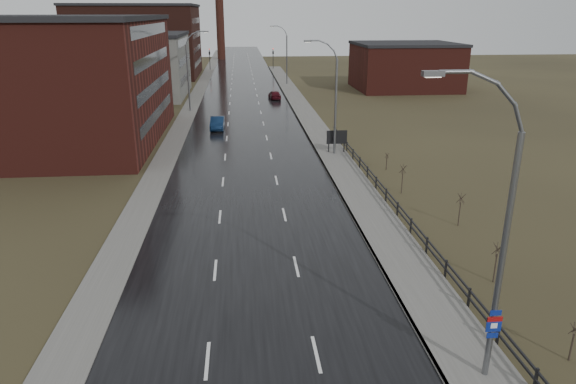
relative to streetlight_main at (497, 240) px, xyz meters
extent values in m
cube|color=black|center=(-8.47, 58.00, -6.03)|extent=(14.00, 300.00, 0.06)
cube|color=#595651|center=(0.13, 33.00, -5.97)|extent=(3.20, 180.00, 0.18)
cube|color=slate|center=(-1.39, 33.00, -5.97)|extent=(0.16, 180.00, 0.18)
cube|color=#595651|center=(-16.67, 58.00, -6.00)|extent=(2.40, 260.00, 0.12)
cube|color=#471914|center=(-29.47, 43.00, 0.44)|extent=(22.00, 28.00, 13.00)
cube|color=black|center=(-29.47, 43.00, 7.19)|extent=(22.44, 28.56, 0.50)
cube|color=black|center=(-18.49, 43.00, -3.06)|extent=(0.06, 22.40, 1.20)
cube|color=black|center=(-18.49, 43.00, -0.06)|extent=(0.06, 22.40, 1.20)
cube|color=black|center=(-18.49, 43.00, 2.94)|extent=(0.06, 22.40, 1.20)
cube|color=black|center=(-18.49, 43.00, 5.94)|extent=(0.06, 22.40, 1.20)
cube|color=slate|center=(-26.47, 76.00, -1.06)|extent=(16.00, 20.00, 10.00)
cube|color=black|center=(-26.47, 76.00, 4.19)|extent=(16.32, 20.40, 0.50)
cube|color=black|center=(-18.49, 76.00, -3.06)|extent=(0.06, 16.00, 1.20)
cube|color=black|center=(-18.49, 76.00, -0.06)|extent=(0.06, 16.00, 1.20)
cube|color=black|center=(-18.49, 76.00, 2.94)|extent=(0.06, 16.00, 1.20)
cube|color=#331611|center=(-31.47, 106.00, 1.44)|extent=(26.00, 24.00, 15.00)
cube|color=black|center=(-31.47, 106.00, 9.19)|extent=(26.52, 24.48, 0.50)
cube|color=black|center=(-18.49, 106.00, -3.06)|extent=(0.06, 19.20, 1.20)
cube|color=black|center=(-18.49, 106.00, -0.06)|extent=(0.06, 19.20, 1.20)
cube|color=black|center=(-18.49, 106.00, 2.94)|extent=(0.06, 19.20, 1.20)
cube|color=black|center=(-18.49, 106.00, 5.94)|extent=(0.06, 19.20, 1.20)
cube|color=#471914|center=(21.83, 80.00, -2.06)|extent=(18.00, 16.00, 8.00)
cube|color=black|center=(21.83, 80.00, 2.19)|extent=(18.36, 16.32, 0.50)
cylinder|color=#331611|center=(-14.47, 148.00, 8.94)|extent=(2.40, 2.40, 30.00)
cylinder|color=slate|center=(0.33, 0.00, -1.06)|extent=(0.24, 0.24, 10.00)
cylinder|color=slate|center=(0.14, 0.00, 4.40)|extent=(0.57, 0.14, 1.12)
cylinder|color=slate|center=(-0.41, 0.00, 5.22)|extent=(0.91, 0.14, 0.91)
cylinder|color=slate|center=(-1.22, 0.00, 5.76)|extent=(1.12, 0.14, 0.57)
cylinder|color=slate|center=(-2.19, 0.00, 5.95)|extent=(1.15, 0.14, 0.14)
cube|color=slate|center=(-2.94, 0.00, 5.90)|extent=(0.70, 0.28, 0.18)
cube|color=silver|center=(-2.94, 0.00, 5.80)|extent=(0.50, 0.20, 0.04)
cube|color=navy|center=(0.33, -0.12, -3.01)|extent=(0.45, 0.04, 0.22)
cube|color=navy|center=(0.33, -0.12, -3.51)|extent=(0.60, 0.04, 0.65)
cube|color=maroon|center=(0.33, -0.13, -3.28)|extent=(0.60, 0.04, 0.20)
cube|color=navy|center=(0.33, -0.12, -4.01)|extent=(0.45, 0.04, 0.22)
cube|color=silver|center=(0.33, -0.14, -3.56)|extent=(0.26, 0.02, 0.22)
cylinder|color=slate|center=(0.33, 34.00, -1.31)|extent=(0.24, 0.24, 9.50)
cylinder|color=slate|center=(0.16, 34.00, 3.84)|extent=(0.51, 0.14, 0.98)
cylinder|color=slate|center=(-0.32, 34.00, 4.56)|extent=(0.81, 0.14, 0.81)
cylinder|color=slate|center=(-1.03, 34.00, 5.04)|extent=(0.98, 0.14, 0.51)
cylinder|color=slate|center=(-1.87, 34.00, 5.20)|extent=(1.01, 0.14, 0.14)
cube|color=slate|center=(-2.56, 34.00, 5.15)|extent=(0.70, 0.28, 0.18)
cube|color=silver|center=(-2.56, 34.00, 5.05)|extent=(0.50, 0.20, 0.04)
cylinder|color=slate|center=(-16.47, 60.00, -1.31)|extent=(0.24, 0.24, 9.50)
cylinder|color=slate|center=(-16.30, 60.00, 3.84)|extent=(0.51, 0.14, 0.98)
cylinder|color=slate|center=(-15.83, 60.00, 4.56)|extent=(0.81, 0.14, 0.81)
cylinder|color=slate|center=(-15.11, 60.00, 5.04)|extent=(0.98, 0.14, 0.51)
cylinder|color=slate|center=(-14.27, 60.00, 5.20)|extent=(1.01, 0.14, 0.14)
cube|color=slate|center=(-13.59, 60.00, 5.15)|extent=(0.70, 0.28, 0.18)
cube|color=silver|center=(-13.59, 60.00, 5.05)|extent=(0.50, 0.20, 0.04)
cylinder|color=slate|center=(0.33, 88.00, -1.31)|extent=(0.24, 0.24, 9.50)
cylinder|color=slate|center=(0.16, 88.00, 3.84)|extent=(0.51, 0.14, 0.98)
cylinder|color=slate|center=(-0.32, 88.00, 4.56)|extent=(0.81, 0.14, 0.81)
cylinder|color=slate|center=(-1.03, 88.00, 5.04)|extent=(0.98, 0.14, 0.51)
cylinder|color=slate|center=(-1.87, 88.00, 5.20)|extent=(1.01, 0.14, 0.14)
cube|color=slate|center=(-2.56, 88.00, 5.15)|extent=(0.70, 0.28, 0.18)
cube|color=silver|center=(-2.56, 88.00, 5.05)|extent=(0.50, 0.20, 0.04)
cube|color=black|center=(1.83, -1.00, -5.51)|extent=(0.10, 0.10, 1.10)
cube|color=black|center=(1.83, 2.00, -5.51)|extent=(0.10, 0.10, 1.10)
cube|color=black|center=(1.83, 5.00, -5.51)|extent=(0.10, 0.10, 1.10)
cube|color=black|center=(1.83, 8.00, -5.51)|extent=(0.10, 0.10, 1.10)
cube|color=black|center=(1.83, 11.00, -5.51)|extent=(0.10, 0.10, 1.10)
cube|color=black|center=(1.83, 14.00, -5.51)|extent=(0.10, 0.10, 1.10)
cube|color=black|center=(1.83, 17.00, -5.51)|extent=(0.10, 0.10, 1.10)
cube|color=black|center=(1.83, 20.00, -5.51)|extent=(0.10, 0.10, 1.10)
cube|color=black|center=(1.83, 23.00, -5.51)|extent=(0.10, 0.10, 1.10)
cube|color=black|center=(1.83, 26.00, -5.51)|extent=(0.10, 0.10, 1.10)
cube|color=black|center=(1.83, 29.00, -5.51)|extent=(0.10, 0.10, 1.10)
cube|color=black|center=(1.83, 32.00, -5.51)|extent=(0.10, 0.10, 1.10)
cube|color=black|center=(1.83, 35.00, -5.51)|extent=(0.10, 0.10, 1.10)
cube|color=black|center=(1.83, 38.00, -5.51)|extent=(0.10, 0.10, 1.10)
cube|color=black|center=(1.83, 41.00, -5.51)|extent=(0.10, 0.10, 1.10)
cube|color=black|center=(1.83, 16.50, -5.11)|extent=(0.08, 53.00, 0.10)
cube|color=black|center=(1.83, 16.50, -5.51)|extent=(0.08, 53.00, 0.10)
cylinder|color=#382D23|center=(4.34, 0.69, -5.41)|extent=(0.08, 0.08, 1.30)
cylinder|color=#382D23|center=(4.39, 0.69, -4.57)|extent=(0.04, 0.45, 0.52)
cylinder|color=#382D23|center=(4.35, 0.74, -4.57)|extent=(0.42, 0.17, 0.53)
cylinder|color=#382D23|center=(4.30, 0.72, -4.57)|extent=(0.26, 0.38, 0.53)
cylinder|color=#382D23|center=(4.30, 0.66, -4.57)|extent=(0.26, 0.38, 0.53)
cylinder|color=#382D23|center=(4.35, 0.65, -4.57)|extent=(0.42, 0.17, 0.53)
cylinder|color=#382D23|center=(4.28, 7.35, -5.22)|extent=(0.08, 0.08, 1.69)
cylinder|color=#382D23|center=(4.33, 7.35, -4.12)|extent=(0.04, 0.57, 0.67)
cylinder|color=#382D23|center=(4.29, 7.39, -4.12)|extent=(0.54, 0.22, 0.68)
cylinder|color=#382D23|center=(4.24, 7.38, -4.12)|extent=(0.33, 0.48, 0.68)
cylinder|color=#382D23|center=(4.24, 7.32, -4.12)|extent=(0.33, 0.48, 0.68)
cylinder|color=#382D23|center=(4.29, 7.30, -4.12)|extent=(0.54, 0.22, 0.68)
cylinder|color=#382D23|center=(5.52, 15.03, -5.20)|extent=(0.08, 0.08, 1.71)
cylinder|color=#382D23|center=(5.57, 15.03, -4.09)|extent=(0.04, 0.58, 0.68)
cylinder|color=#382D23|center=(5.54, 15.08, -4.09)|extent=(0.55, 0.22, 0.69)
cylinder|color=#382D23|center=(5.48, 15.06, -4.09)|extent=(0.33, 0.49, 0.70)
cylinder|color=#382D23|center=(5.48, 15.00, -4.09)|extent=(0.33, 0.49, 0.70)
cylinder|color=#382D23|center=(5.54, 14.99, -4.09)|extent=(0.55, 0.22, 0.69)
cylinder|color=#382D23|center=(3.65, 21.88, -5.18)|extent=(0.08, 0.08, 1.76)
cylinder|color=#382D23|center=(3.70, 21.88, -4.04)|extent=(0.04, 0.59, 0.70)
cylinder|color=#382D23|center=(3.66, 21.93, -4.04)|extent=(0.56, 0.22, 0.70)
cylinder|color=#382D23|center=(3.61, 21.91, -4.04)|extent=(0.34, 0.50, 0.71)
cylinder|color=#382D23|center=(3.61, 21.85, -4.04)|extent=(0.34, 0.50, 0.71)
cylinder|color=#382D23|center=(3.66, 21.84, -4.04)|extent=(0.56, 0.22, 0.70)
cylinder|color=#382D23|center=(4.20, 28.38, -5.46)|extent=(0.08, 0.08, 1.20)
cylinder|color=#382D23|center=(4.25, 28.38, -4.68)|extent=(0.04, 0.41, 0.48)
cylinder|color=#382D23|center=(4.22, 28.43, -4.68)|extent=(0.39, 0.16, 0.49)
cylinder|color=#382D23|center=(4.16, 28.41, -4.68)|extent=(0.24, 0.35, 0.49)
cylinder|color=#382D23|center=(4.16, 28.35, -4.68)|extent=(0.24, 0.35, 0.49)
cylinder|color=#382D23|center=(4.22, 28.33, -4.68)|extent=(0.39, 0.16, 0.49)
cube|color=black|center=(-0.17, 34.54, -5.16)|extent=(0.10, 0.10, 1.80)
cube|color=black|center=(1.43, 34.54, -5.16)|extent=(0.10, 0.10, 1.80)
cube|color=silver|center=(0.63, 34.49, -4.31)|extent=(2.00, 0.08, 1.30)
cube|color=black|center=(0.63, 34.44, -4.31)|extent=(2.10, 0.04, 1.40)
cylinder|color=black|center=(-16.47, 118.00, -3.46)|extent=(0.16, 0.16, 5.20)
imported|color=black|center=(-16.47, 118.00, -1.31)|extent=(0.58, 2.73, 1.10)
sphere|color=#FF190C|center=(-16.47, 117.85, -1.01)|extent=(0.18, 0.18, 0.18)
cylinder|color=black|center=(-0.47, 118.00, -3.46)|extent=(0.16, 0.16, 5.20)
imported|color=black|center=(-0.47, 118.00, -1.31)|extent=(0.58, 2.73, 1.10)
sphere|color=#FF190C|center=(-0.47, 117.85, -1.01)|extent=(0.18, 0.18, 0.18)
imported|color=#0C203F|center=(-12.00, 47.14, -5.29)|extent=(1.72, 4.69, 1.53)
imported|color=#430B13|center=(-3.35, 69.93, -5.33)|extent=(2.08, 4.39, 1.45)
camera|label=1|loc=(-9.06, -16.11, 7.75)|focal=32.00mm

